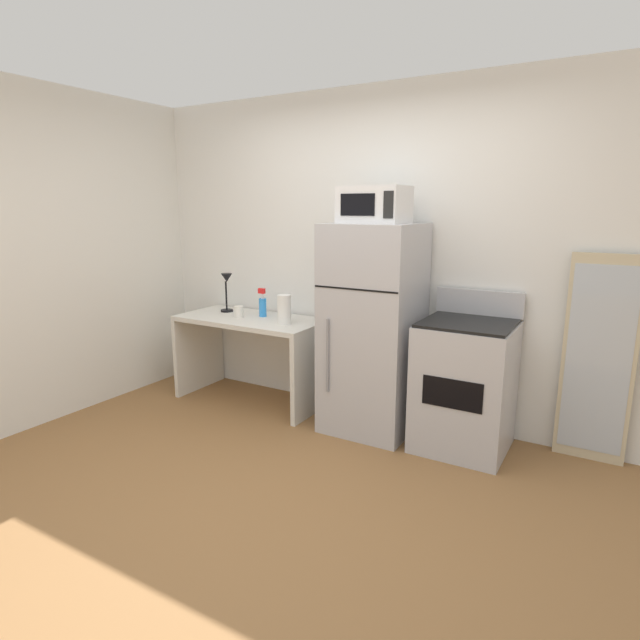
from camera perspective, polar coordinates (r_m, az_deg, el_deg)
ground_plane at (r=3.24m, az=-6.98°, el=-19.19°), size 12.00×12.00×0.00m
wall_back_white at (r=4.25m, az=6.64°, el=6.99°), size 5.00×0.10×2.60m
wall_left_brick at (r=4.49m, az=-30.52°, el=5.65°), size 0.10×4.00×2.60m
desk at (r=4.59m, az=-7.48°, el=-2.37°), size 1.29×0.62×0.75m
desk_lamp at (r=4.77m, az=-10.16°, el=3.69°), size 0.14×0.12×0.35m
paper_towel_roll at (r=4.24m, az=-3.93°, el=1.15°), size 0.11×0.11×0.24m
coffee_mug at (r=4.57m, az=-8.88°, el=0.93°), size 0.08×0.08×0.09m
spray_bottle at (r=4.55m, az=-6.29°, el=1.60°), size 0.06×0.06×0.25m
refrigerator at (r=3.94m, az=5.80°, el=-1.00°), size 0.65×0.65×1.57m
microwave at (r=3.82m, az=5.97°, el=12.42°), size 0.46×0.35×0.26m
oven_range at (r=3.82m, az=15.52°, el=-6.82°), size 0.62×0.61×1.10m
leaning_mirror at (r=3.89m, az=28.11°, el=-3.90°), size 0.44×0.03×1.40m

